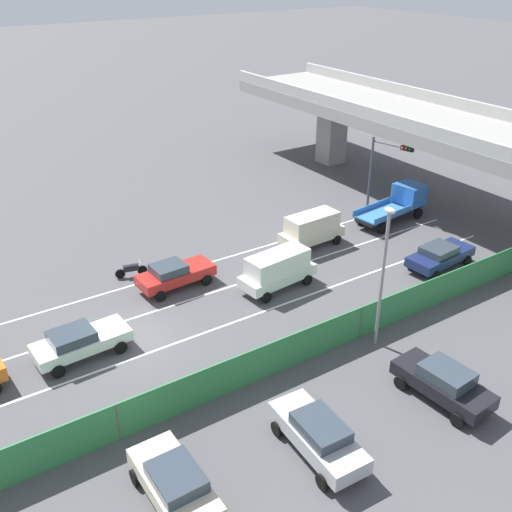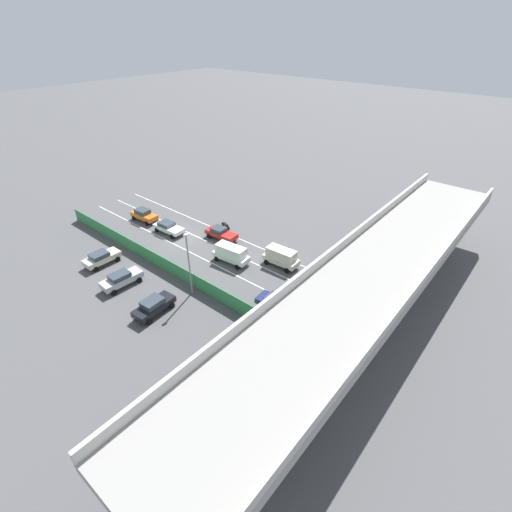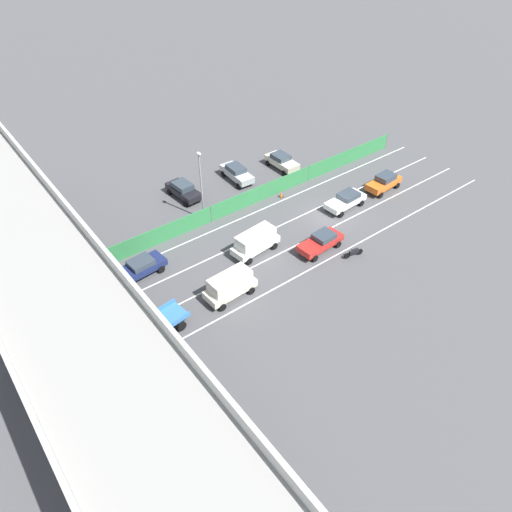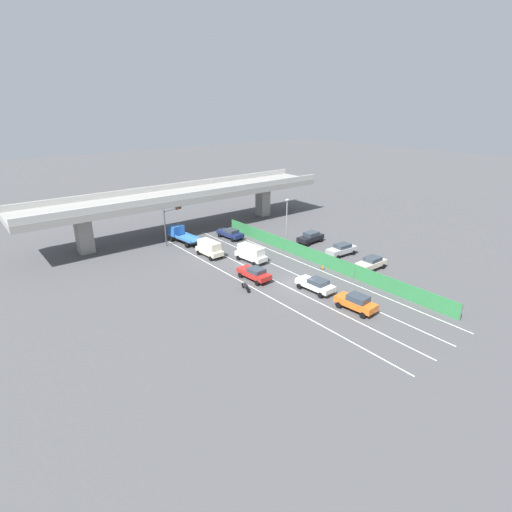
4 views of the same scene
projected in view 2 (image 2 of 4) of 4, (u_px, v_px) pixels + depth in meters
The scene contains 21 objects.
ground_plane at pixel (181, 238), 51.11m from camera, with size 300.00×300.00×0.00m, color #4C4C4F.
lane_line_left_edge at pixel (225, 232), 52.49m from camera, with size 0.14×42.81×0.01m, color silver.
lane_line_mid_left at pixel (207, 242), 50.34m from camera, with size 0.14×42.81×0.01m, color silver.
lane_line_mid_right at pixel (189, 251), 48.19m from camera, with size 0.14×42.81×0.01m, color silver.
lane_line_right_edge at pixel (169, 262), 46.05m from camera, with size 0.14×42.81×0.01m, color silver.
elevated_overpass at pixel (371, 277), 33.53m from camera, with size 51.18×8.43×7.39m.
green_fence at pixel (158, 261), 44.66m from camera, with size 0.10×38.91×1.83m.
car_van_cream at pixel (281, 256), 44.85m from camera, with size 2.18×4.48×2.24m.
car_taxi_orange at pixel (144, 215), 55.08m from camera, with size 2.16×4.41×1.76m.
car_hatchback_white at pixel (168, 227), 51.98m from camera, with size 2.27×4.69×1.55m.
car_van_white at pixel (231, 253), 45.48m from camera, with size 2.35×4.80×2.23m.
car_sedan_red at pixel (221, 233), 50.55m from camera, with size 2.21×4.63×1.58m.
car_sedan_navy at pixel (278, 303), 38.08m from camera, with size 2.39×4.84×1.52m.
flatbed_truck_blue at pixel (343, 283), 40.45m from camera, with size 2.83×6.15×2.35m.
motorcycle at pixel (225, 225), 53.36m from camera, with size 0.68×1.93×0.93m.
parked_sedan_cream at pixel (101, 258), 45.29m from camera, with size 4.33×2.04×1.63m.
parked_wagon_silver at pixel (121, 279), 41.57m from camera, with size 4.68×2.13×1.67m.
parked_sedan_dark at pixel (154, 305), 37.69m from camera, with size 4.56×2.26×1.69m.
traffic_light at pixel (350, 254), 40.22m from camera, with size 3.32×1.00×5.59m.
street_lamp at pixel (188, 259), 38.55m from camera, with size 0.60×0.36×7.40m.
traffic_cone at pixel (154, 257), 46.53m from camera, with size 0.47×0.47×0.57m.
Camera 2 is at (27.55, 36.32, 25.40)m, focal length 26.21 mm.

